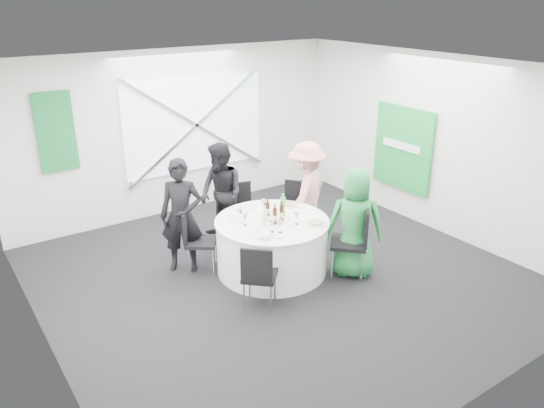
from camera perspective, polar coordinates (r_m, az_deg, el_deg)
floor at (r=7.37m, az=0.89°, el=-7.71°), size 6.00×6.00×0.00m
ceiling at (r=6.46m, az=1.04°, el=14.42°), size 6.00×6.00×0.00m
wall_back at (r=9.29m, az=-9.98°, el=7.61°), size 6.00×0.00×6.00m
wall_front at (r=4.89m, az=22.10°, el=-7.18°), size 6.00×0.00×6.00m
wall_left at (r=5.71m, az=-24.36°, el=-3.30°), size 0.00×6.00×6.00m
wall_right at (r=8.80m, az=17.14°, el=6.18°), size 0.00×6.00×6.00m
window_panel at (r=9.35m, az=-8.24°, el=8.45°), size 2.60×0.03×1.60m
window_brace_a at (r=9.32m, az=-8.13°, el=8.41°), size 2.63×0.05×1.84m
window_brace_b at (r=9.32m, az=-8.13°, el=8.41°), size 2.63×0.05×1.84m
green_banner at (r=8.56m, az=-22.22°, el=7.17°), size 0.55×0.04×1.20m
green_sign at (r=9.18m, az=13.87°, el=5.84°), size 0.05×1.20×1.40m
banquet_table at (r=7.33m, az=-0.00°, el=-4.49°), size 1.56×1.56×0.76m
chair_back at (r=8.31m, az=-3.25°, el=-0.27°), size 0.47×0.48×0.87m
chair_back_left at (r=7.35m, az=-8.30°, el=-3.43°), size 0.57×0.57×0.90m
chair_back_right at (r=8.37m, az=2.44°, el=-0.07°), size 0.56×0.56×0.88m
chair_front_right at (r=7.16m, az=9.01°, el=-3.44°), size 0.66×0.66×1.03m
chair_front_left at (r=6.39m, az=-1.47°, el=-7.40°), size 0.57×0.57×0.88m
person_man_back_left at (r=7.31m, az=-9.70°, el=-1.28°), size 0.70×0.66×1.60m
person_man_back at (r=8.07m, az=-5.48°, el=1.06°), size 0.48×0.79×1.57m
person_woman_pink at (r=8.10m, az=3.69°, el=1.25°), size 1.13×0.89×1.58m
person_woman_green at (r=7.17m, az=8.92°, el=-2.05°), size 0.88×0.85×1.53m
plate_back at (r=7.55m, az=-2.79°, el=-0.50°), size 0.27×0.27×0.01m
plate_back_left at (r=7.21m, az=-3.90°, el=-1.65°), size 0.26×0.26×0.01m
plate_back_right at (r=7.67m, az=1.72°, el=-0.03°), size 0.29×0.29×0.04m
plate_front_right at (r=7.07m, az=4.77°, el=-2.07°), size 0.27×0.27×0.04m
plate_front_left at (r=6.75m, az=-1.60°, el=-3.32°), size 0.26×0.26×0.01m
napkin at (r=6.66m, az=-0.75°, el=-3.36°), size 0.19×0.19×0.05m
beer_bottle_a at (r=7.14m, az=-0.71°, el=-1.06°), size 0.06×0.06×0.25m
beer_bottle_b at (r=7.29m, az=-0.48°, el=-0.58°), size 0.06×0.06×0.25m
beer_bottle_c at (r=7.13m, az=1.04°, el=-1.01°), size 0.06×0.06×0.28m
beer_bottle_d at (r=7.03m, az=0.31°, el=-1.34°), size 0.06×0.06×0.28m
green_water_bottle at (r=7.28m, az=1.17°, el=-0.32°), size 0.08×0.08×0.33m
clear_water_bottle at (r=6.96m, az=-0.81°, el=-1.53°), size 0.08×0.08×0.29m
wine_glass_a at (r=7.02m, az=2.68°, el=-1.23°), size 0.07×0.07×0.17m
wine_glass_b at (r=6.99m, az=-2.93°, el=-1.36°), size 0.07×0.07×0.17m
wine_glass_c at (r=6.77m, az=0.90°, el=-2.13°), size 0.07×0.07×0.17m
wine_glass_d at (r=7.44m, az=-0.92°, el=0.15°), size 0.07×0.07×0.17m
wine_glass_e at (r=7.14m, az=-3.44°, el=-0.85°), size 0.07×0.07×0.17m
wine_glass_f at (r=6.79m, az=0.02°, el=-2.06°), size 0.07×0.07×0.17m
fork_a at (r=7.68m, az=-1.42°, el=-0.13°), size 0.15×0.02×0.01m
knife_a at (r=7.49m, az=-3.63°, el=-0.75°), size 0.15×0.02×0.01m
fork_b at (r=7.58m, az=2.92°, el=-0.46°), size 0.09×0.14×0.01m
knife_b at (r=7.70m, az=0.32°, el=-0.04°), size 0.10×0.13×0.01m
fork_c at (r=6.72m, az=-2.43°, el=-3.47°), size 0.11×0.12×0.01m
knife_c at (r=6.65m, az=0.64°, el=-3.73°), size 0.12×0.12×0.01m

